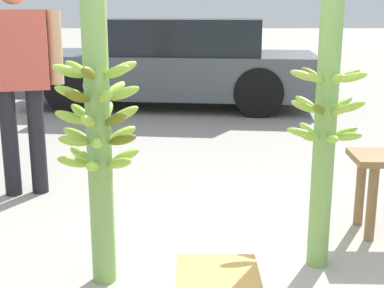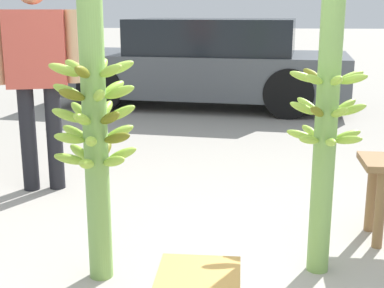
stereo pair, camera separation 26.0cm
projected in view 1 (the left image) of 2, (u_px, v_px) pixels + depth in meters
name	position (u px, v px, depth m)	size (l,w,h in m)	color
banana_stalk_left	(101.00, 119.00, 2.60)	(0.43, 0.43, 1.70)	#7AA851
banana_stalk_center	(328.00, 132.00, 2.79)	(0.40, 0.40, 1.44)	#7AA851
vendor_person	(21.00, 67.00, 3.90)	(0.65, 0.31, 1.63)	black
parked_car	(176.00, 64.00, 7.80)	(4.31, 2.15, 1.25)	#4C5156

